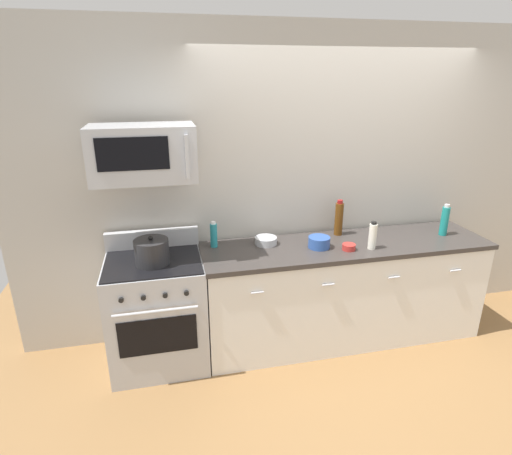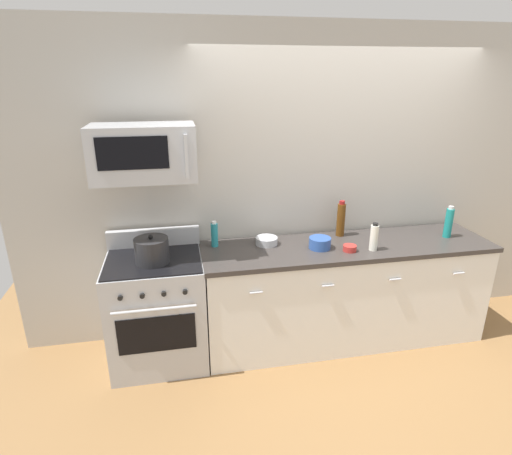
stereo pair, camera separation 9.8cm
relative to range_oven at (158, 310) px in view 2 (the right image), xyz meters
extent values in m
plane|color=olive|center=(1.62, 0.00, -0.47)|extent=(6.70, 6.70, 0.00)
cube|color=#B7B2A8|center=(1.62, 0.41, 0.88)|extent=(5.58, 0.10, 2.70)
cube|color=white|center=(1.62, 0.00, -0.03)|extent=(2.46, 0.62, 0.88)
cube|color=#383330|center=(1.62, 0.00, 0.43)|extent=(2.49, 0.65, 0.04)
cube|color=black|center=(1.62, -0.28, -0.42)|extent=(2.46, 0.02, 0.10)
cylinder|color=silver|center=(0.76, -0.33, 0.25)|extent=(0.10, 0.02, 0.02)
cylinder|color=silver|center=(1.33, -0.33, 0.25)|extent=(0.10, 0.02, 0.02)
cylinder|color=silver|center=(1.91, -0.33, 0.25)|extent=(0.10, 0.02, 0.02)
cylinder|color=silver|center=(2.48, -0.33, 0.25)|extent=(0.10, 0.02, 0.02)
cube|color=#B7BABF|center=(0.00, 0.00, -0.01)|extent=(0.76, 0.64, 0.91)
cube|color=black|center=(0.00, -0.33, -0.02)|extent=(0.58, 0.01, 0.30)
cylinder|color=#B7BABF|center=(0.00, -0.36, 0.21)|extent=(0.61, 0.02, 0.02)
cube|color=#B7BABF|center=(0.00, 0.29, 0.52)|extent=(0.76, 0.06, 0.16)
cube|color=black|center=(0.00, 0.00, 0.45)|extent=(0.73, 0.61, 0.01)
cylinder|color=black|center=(-0.23, -0.34, 0.32)|extent=(0.04, 0.02, 0.04)
cylinder|color=black|center=(-0.08, -0.34, 0.32)|extent=(0.04, 0.02, 0.04)
cylinder|color=black|center=(0.08, -0.34, 0.32)|extent=(0.04, 0.02, 0.04)
cylinder|color=black|center=(0.23, -0.34, 0.32)|extent=(0.04, 0.02, 0.04)
cube|color=#B7BABF|center=(0.00, 0.05, 1.28)|extent=(0.74, 0.40, 0.40)
cube|color=black|center=(-0.06, -0.16, 1.31)|extent=(0.48, 0.01, 0.22)
cube|color=#B7BABF|center=(0.30, -0.17, 1.28)|extent=(0.02, 0.04, 0.30)
cylinder|color=#59330F|center=(1.63, 0.21, 0.60)|extent=(0.07, 0.07, 0.29)
cylinder|color=maroon|center=(1.63, 0.21, 0.76)|extent=(0.05, 0.05, 0.03)
cylinder|color=#197F7A|center=(2.55, 0.00, 0.58)|extent=(0.07, 0.07, 0.26)
cylinder|color=beige|center=(2.55, 0.00, 0.72)|extent=(0.04, 0.04, 0.03)
cylinder|color=teal|center=(0.50, 0.18, 0.55)|extent=(0.06, 0.06, 0.20)
cylinder|color=white|center=(0.50, 0.18, 0.66)|extent=(0.04, 0.04, 0.02)
cylinder|color=silver|center=(1.77, -0.15, 0.56)|extent=(0.07, 0.07, 0.21)
cylinder|color=black|center=(1.77, -0.15, 0.68)|extent=(0.04, 0.04, 0.02)
cylinder|color=#2D519E|center=(1.36, -0.03, 0.50)|extent=(0.18, 0.18, 0.09)
torus|color=#2D519E|center=(1.36, -0.03, 0.54)|extent=(0.18, 0.18, 0.01)
cylinder|color=#2D519E|center=(1.36, -0.03, 0.46)|extent=(0.10, 0.10, 0.01)
cylinder|color=#B72D28|center=(1.58, -0.14, 0.48)|extent=(0.11, 0.11, 0.05)
torus|color=#B72D28|center=(1.58, -0.14, 0.50)|extent=(0.11, 0.11, 0.01)
cylinder|color=#B72D28|center=(1.58, -0.14, 0.45)|extent=(0.06, 0.06, 0.01)
cylinder|color=#B2B5BA|center=(0.94, 0.14, 0.48)|extent=(0.19, 0.19, 0.06)
torus|color=#B2B5BA|center=(0.94, 0.14, 0.51)|extent=(0.19, 0.19, 0.01)
cylinder|color=#B2B5BA|center=(0.94, 0.14, 0.46)|extent=(0.10, 0.10, 0.01)
cylinder|color=#262628|center=(0.00, -0.05, 0.55)|extent=(0.26, 0.26, 0.19)
sphere|color=black|center=(0.00, -0.05, 0.66)|extent=(0.04, 0.04, 0.04)
camera|label=1|loc=(0.12, -3.06, 1.81)|focal=29.33mm
camera|label=2|loc=(0.22, -3.08, 1.81)|focal=29.33mm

